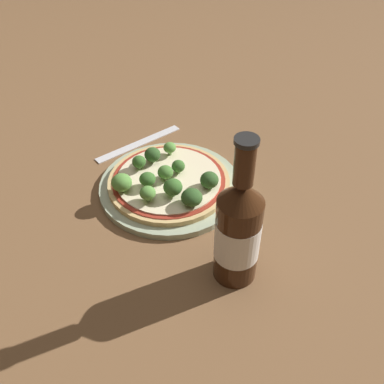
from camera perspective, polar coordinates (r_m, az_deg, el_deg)
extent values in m
plane|color=brown|center=(0.82, -1.50, 0.76)|extent=(3.00, 3.00, 0.00)
cylinder|color=#A3B293|center=(0.81, -2.71, 0.63)|extent=(0.25, 0.25, 0.01)
cylinder|color=tan|center=(0.80, -2.89, 1.19)|extent=(0.22, 0.22, 0.01)
cylinder|color=maroon|center=(0.79, -2.90, 1.50)|extent=(0.20, 0.20, 0.00)
cylinder|color=beige|center=(0.79, -2.90, 1.57)|extent=(0.19, 0.19, 0.00)
cylinder|color=#6B8E51|center=(0.82, -6.69, 3.23)|extent=(0.01, 0.01, 0.01)
ellipsoid|color=#386628|center=(0.81, -6.75, 3.84)|extent=(0.02, 0.02, 0.02)
cylinder|color=#6B8E51|center=(0.74, -0.03, -1.32)|extent=(0.01, 0.01, 0.01)
ellipsoid|color=#2D5123|center=(0.73, -0.04, -0.68)|extent=(0.04, 0.04, 0.03)
cylinder|color=#6B8E51|center=(0.75, -5.59, -0.79)|extent=(0.01, 0.01, 0.01)
ellipsoid|color=#568E3D|center=(0.74, -5.65, -0.12)|extent=(0.03, 0.03, 0.02)
cylinder|color=#6B8E51|center=(0.80, -1.67, 2.75)|extent=(0.01, 0.01, 0.01)
ellipsoid|color=#386628|center=(0.80, -1.68, 3.33)|extent=(0.02, 0.02, 0.02)
cylinder|color=#6B8E51|center=(0.77, 2.20, 0.89)|extent=(0.01, 0.01, 0.01)
ellipsoid|color=#2D5123|center=(0.77, 2.22, 1.54)|extent=(0.03, 0.03, 0.03)
cylinder|color=#6B8E51|center=(0.85, -2.83, 5.08)|extent=(0.01, 0.01, 0.01)
ellipsoid|color=#568E3D|center=(0.84, -2.85, 5.66)|extent=(0.02, 0.02, 0.02)
cylinder|color=#6B8E51|center=(0.77, -8.81, 0.44)|extent=(0.01, 0.01, 0.01)
ellipsoid|color=#568E3D|center=(0.76, -8.91, 1.16)|extent=(0.03, 0.03, 0.03)
cylinder|color=#6B8E51|center=(0.83, -4.99, 4.10)|extent=(0.01, 0.01, 0.01)
ellipsoid|color=#2D5123|center=(0.82, -5.04, 4.76)|extent=(0.03, 0.03, 0.03)
cylinder|color=#6B8E51|center=(0.79, -3.43, 2.04)|extent=(0.01, 0.01, 0.01)
ellipsoid|color=#477A33|center=(0.78, -3.46, 2.65)|extent=(0.03, 0.03, 0.02)
cylinder|color=#6B8E51|center=(0.78, -5.62, 1.02)|extent=(0.01, 0.01, 0.01)
ellipsoid|color=#386628|center=(0.77, -5.68, 1.65)|extent=(0.03, 0.03, 0.02)
cylinder|color=#6B8E51|center=(0.75, -2.42, -0.14)|extent=(0.01, 0.01, 0.01)
ellipsoid|color=#386628|center=(0.75, -2.45, 0.63)|extent=(0.03, 0.03, 0.03)
cylinder|color=#381E0F|center=(0.63, 5.55, -6.09)|extent=(0.06, 0.06, 0.14)
cylinder|color=silver|center=(0.62, 5.56, -5.91)|extent=(0.06, 0.06, 0.06)
cone|color=#381E0F|center=(0.57, 6.11, -0.15)|extent=(0.06, 0.06, 0.03)
cylinder|color=#381E0F|center=(0.54, 6.45, 3.51)|extent=(0.03, 0.03, 0.06)
cylinder|color=black|center=(0.52, 6.73, 6.42)|extent=(0.03, 0.03, 0.01)
cube|color=silver|center=(0.92, -6.76, 6.17)|extent=(0.07, 0.19, 0.00)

